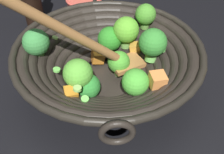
# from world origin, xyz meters

# --- Properties ---
(ground_plane) EXTENTS (4.00, 4.00, 0.00)m
(ground_plane) POSITION_xyz_m (0.00, 0.00, 0.00)
(ground_plane) COLOR black
(wok) EXTENTS (0.38, 0.38, 0.25)m
(wok) POSITION_xyz_m (0.00, -0.00, 0.07)
(wok) COLOR black
(wok) RESTS_ON ground
(soy_sauce_bottle) EXTENTS (0.05, 0.05, 0.20)m
(soy_sauce_bottle) POSITION_xyz_m (0.32, -0.02, 0.08)
(soy_sauce_bottle) COLOR black
(soy_sauce_bottle) RESTS_ON ground
(prep_bowl) EXTENTS (0.12, 0.12, 0.04)m
(prep_bowl) POSITION_xyz_m (0.29, -0.19, 0.02)
(prep_bowl) COLOR #D15647
(prep_bowl) RESTS_ON ground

